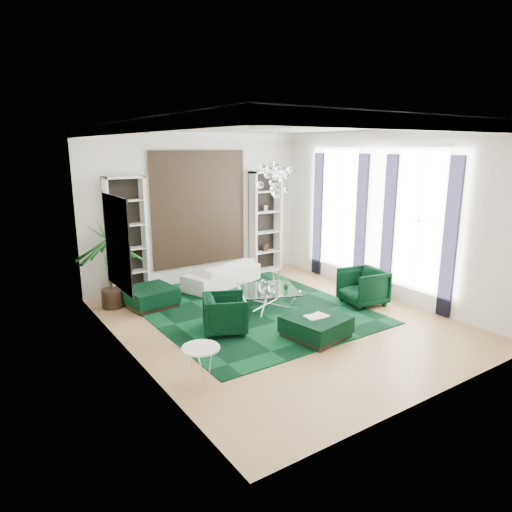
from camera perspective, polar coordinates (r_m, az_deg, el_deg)
floor at (r=9.32m, az=3.00°, el=-8.17°), size 6.00×7.00×0.02m
ceiling at (r=8.67m, az=3.31°, el=16.00°), size 6.00×7.00×0.02m
wall_back at (r=11.76m, az=-7.23°, el=5.92°), size 6.00×0.02×3.80m
wall_front at (r=6.42m, az=22.33°, el=-1.31°), size 6.00×0.02×3.80m
wall_left at (r=7.42m, az=-15.78°, el=1.10°), size 0.02×7.00×3.80m
wall_right at (r=10.86m, az=16.00°, el=4.88°), size 0.02×7.00×3.80m
crown_molding at (r=8.67m, az=3.30°, el=15.27°), size 6.00×7.00×0.18m
ceiling_medallion at (r=8.91m, az=2.10°, el=15.69°), size 0.90×0.90×0.05m
tapestry at (r=11.71m, az=-7.12°, el=5.89°), size 2.50×0.06×2.80m
shelving_left at (r=10.93m, az=-15.85°, el=2.28°), size 0.90×0.38×2.80m
shelving_right at (r=12.65m, az=1.17°, el=4.26°), size 0.90×0.38×2.80m
painting at (r=8.00m, az=-16.85°, el=1.54°), size 0.04×1.30×1.60m
window_near at (r=10.29m, az=19.74°, el=4.16°), size 0.03×1.10×2.90m
curtain_near_a at (r=9.87m, az=23.12°, el=2.02°), size 0.07×0.30×3.25m
curtain_near_b at (r=10.78m, az=16.21°, el=3.46°), size 0.07×0.30×3.25m
window_far at (r=11.86m, az=10.40°, el=5.87°), size 0.03×1.10×2.90m
curtain_far_a at (r=11.33m, az=12.97°, el=4.12°), size 0.07×0.30×3.25m
curtain_far_b at (r=12.43m, az=7.73°, el=5.15°), size 0.07×0.30×3.25m
rug at (r=10.01m, az=-0.95°, el=-6.47°), size 4.20×5.00×0.02m
sofa at (r=11.52m, az=-4.26°, el=-2.26°), size 2.26×1.42×0.62m
armchair_left at (r=8.67m, az=-3.87°, el=-7.21°), size 1.06×1.05×0.74m
armchair_right at (r=10.42m, az=13.23°, el=-3.76°), size 1.01×0.99×0.80m
coffee_table at (r=10.02m, az=1.56°, el=-5.27°), size 1.57×1.57×0.42m
ottoman_side at (r=10.30m, az=-13.06°, el=-5.04°), size 1.08×1.08×0.43m
ottoman_front at (r=8.55m, az=7.49°, el=-8.80°), size 1.17×1.17×0.40m
book at (r=8.47m, az=7.54°, el=-7.44°), size 0.43×0.28×0.03m
side_table at (r=7.01m, az=-6.86°, el=-13.36°), size 0.63×0.63×0.54m
palm at (r=10.21m, az=-17.92°, el=0.44°), size 1.70×1.70×2.47m
chandelier at (r=8.79m, az=2.50°, el=9.71°), size 0.95×0.95×0.73m
table_plant at (r=9.89m, az=3.85°, el=-3.47°), size 0.16×0.14×0.26m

